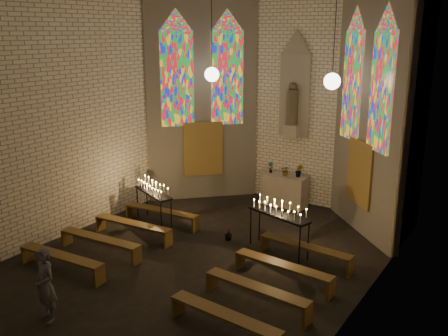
{
  "coord_description": "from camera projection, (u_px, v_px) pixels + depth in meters",
  "views": [
    {
      "loc": [
        6.7,
        -8.43,
        5.49
      ],
      "look_at": [
        0.3,
        1.39,
        2.24
      ],
      "focal_mm": 40.0,
      "sensor_mm": 36.0,
      "label": 1
    }
  ],
  "objects": [
    {
      "name": "flower_vase_center",
      "position": [
        286.0,
        171.0,
        15.87
      ],
      "size": [
        0.31,
        0.27,
        0.33
      ],
      "primitive_type": "imported",
      "rotation": [
        0.0,
        0.0,
        0.04
      ],
      "color": "#4C723F",
      "rests_on": "altar"
    },
    {
      "name": "pew_right_0",
      "position": [
        305.0,
        248.0,
        12.11
      ],
      "size": [
        2.41,
        0.5,
        0.46
      ],
      "rotation": [
        0.0,
        0.0,
        -0.07
      ],
      "color": "brown",
      "rests_on": "ground"
    },
    {
      "name": "pew_left_0",
      "position": [
        161.0,
        212.0,
        14.5
      ],
      "size": [
        2.41,
        0.5,
        0.46
      ],
      "rotation": [
        0.0,
        0.0,
        0.07
      ],
      "color": "brown",
      "rests_on": "ground"
    },
    {
      "name": "floor",
      "position": [
        181.0,
        270.0,
        11.79
      ],
      "size": [
        12.0,
        12.0,
        0.0
      ],
      "primitive_type": "plane",
      "color": "black",
      "rests_on": "ground"
    },
    {
      "name": "pew_right_3",
      "position": [
        225.0,
        317.0,
        9.2
      ],
      "size": [
        2.41,
        0.5,
        0.46
      ],
      "rotation": [
        0.0,
        0.0,
        -0.07
      ],
      "color": "brown",
      "rests_on": "ground"
    },
    {
      "name": "pew_left_2",
      "position": [
        100.0,
        240.0,
        12.56
      ],
      "size": [
        2.41,
        0.5,
        0.46
      ],
      "rotation": [
        0.0,
        0.0,
        0.07
      ],
      "color": "brown",
      "rests_on": "ground"
    },
    {
      "name": "pew_right_2",
      "position": [
        257.0,
        290.0,
        10.17
      ],
      "size": [
        2.41,
        0.5,
        0.46
      ],
      "rotation": [
        0.0,
        0.0,
        -0.07
      ],
      "color": "brown",
      "rests_on": "ground"
    },
    {
      "name": "flower_vase_left",
      "position": [
        271.0,
        167.0,
        16.18
      ],
      "size": [
        0.23,
        0.19,
        0.37
      ],
      "primitive_type": "imported",
      "rotation": [
        0.0,
        0.0,
        0.34
      ],
      "color": "#4C723F",
      "rests_on": "altar"
    },
    {
      "name": "pew_left_1",
      "position": [
        133.0,
        225.0,
        13.53
      ],
      "size": [
        2.41,
        0.5,
        0.46
      ],
      "rotation": [
        0.0,
        0.0,
        0.07
      ],
      "color": "brown",
      "rests_on": "ground"
    },
    {
      "name": "pew_left_3",
      "position": [
        61.0,
        258.0,
        11.59
      ],
      "size": [
        2.41,
        0.5,
        0.46
      ],
      "rotation": [
        0.0,
        0.0,
        0.07
      ],
      "color": "brown",
      "rests_on": "ground"
    },
    {
      "name": "altar",
      "position": [
        285.0,
        190.0,
        16.06
      ],
      "size": [
        1.4,
        0.6,
        1.0
      ],
      "primitive_type": "cube",
      "color": "#B6AA94",
      "rests_on": "ground"
    },
    {
      "name": "votive_stand_left",
      "position": [
        153.0,
        190.0,
        14.35
      ],
      "size": [
        1.7,
        1.02,
        1.23
      ],
      "rotation": [
        0.0,
        0.0,
        -0.4
      ],
      "color": "black",
      "rests_on": "ground"
    },
    {
      "name": "visitor",
      "position": [
        46.0,
        285.0,
        9.58
      ],
      "size": [
        0.62,
        0.47,
        1.51
      ],
      "primitive_type": "imported",
      "rotation": [
        0.0,
        0.0,
        -0.22
      ],
      "color": "#52515C",
      "rests_on": "ground"
    },
    {
      "name": "flower_vase_right",
      "position": [
        299.0,
        171.0,
        15.71
      ],
      "size": [
        0.28,
        0.24,
        0.43
      ],
      "primitive_type": "imported",
      "rotation": [
        0.0,
        0.0,
        0.25
      ],
      "color": "#4C723F",
      "rests_on": "altar"
    },
    {
      "name": "votive_stand_right",
      "position": [
        279.0,
        211.0,
        12.49
      ],
      "size": [
        1.81,
        0.85,
        1.29
      ],
      "rotation": [
        0.0,
        0.0,
        -0.26
      ],
      "color": "black",
      "rests_on": "ground"
    },
    {
      "name": "room",
      "position": [
        255.0,
        98.0,
        13.52
      ],
      "size": [
        8.22,
        12.43,
        7.0
      ],
      "color": "#F5E7CD",
      "rests_on": "ground"
    },
    {
      "name": "aisle_flower_pot",
      "position": [
        228.0,
        233.0,
        13.47
      ],
      "size": [
        0.28,
        0.28,
        0.38
      ],
      "primitive_type": "imported",
      "rotation": [
        0.0,
        0.0,
        -0.43
      ],
      "color": "#4C723F",
      "rests_on": "ground"
    },
    {
      "name": "pew_right_1",
      "position": [
        283.0,
        267.0,
        11.14
      ],
      "size": [
        2.41,
        0.5,
        0.46
      ],
      "rotation": [
        0.0,
        0.0,
        -0.07
      ],
      "color": "brown",
      "rests_on": "ground"
    }
  ]
}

